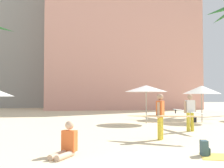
# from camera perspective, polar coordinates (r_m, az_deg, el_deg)

# --- Properties ---
(hotel_pink) EXTENTS (18.20, 9.49, 18.03)m
(hotel_pink) POSITION_cam_1_polar(r_m,az_deg,el_deg) (36.91, 1.53, 9.18)
(hotel_pink) COLOR #DB9989
(hotel_pink) RESTS_ON ground
(cafe_umbrella_2) EXTENTS (2.31, 2.31, 2.26)m
(cafe_umbrella_2) POSITION_cam_1_polar(r_m,az_deg,el_deg) (18.18, 17.65, -1.12)
(cafe_umbrella_2) COLOR gray
(cafe_umbrella_2) RESTS_ON ground
(cafe_umbrella_3) EXTENTS (2.53, 2.53, 2.26)m
(cafe_umbrella_3) POSITION_cam_1_polar(r_m,az_deg,el_deg) (16.86, 6.91, -0.92)
(cafe_umbrella_3) COLOR gray
(cafe_umbrella_3) RESTS_ON ground
(backpack) EXTENTS (0.29, 0.33, 0.42)m
(backpack) POSITION_cam_1_polar(r_m,az_deg,el_deg) (8.32, 18.17, -12.25)
(backpack) COLOR #365159
(backpack) RESTS_ON ground
(person_mid_right) EXTENTS (0.78, 0.96, 0.95)m
(person_mid_right) POSITION_cam_1_polar(r_m,az_deg,el_deg) (7.90, -9.17, -11.88)
(person_mid_right) COLOR #D1A889
(person_mid_right) RESTS_ON ground
(person_mid_left) EXTENTS (0.62, 3.10, 1.70)m
(person_mid_left) POSITION_cam_1_polar(r_m,az_deg,el_deg) (13.68, 15.27, -5.32)
(person_mid_left) COLOR gold
(person_mid_left) RESTS_ON ground
(person_near_left) EXTENTS (2.57, 1.86, 1.71)m
(person_near_left) POSITION_cam_1_polar(r_m,az_deg,el_deg) (10.65, 9.96, -6.22)
(person_near_left) COLOR gold
(person_near_left) RESTS_ON ground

